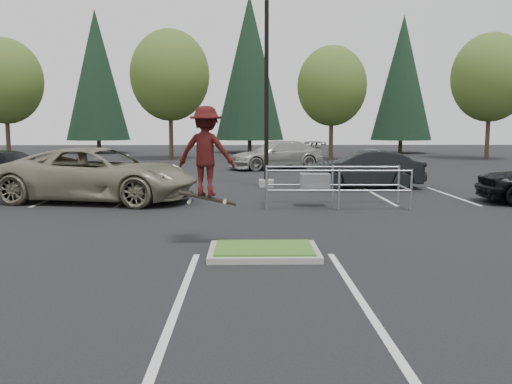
{
  "coord_description": "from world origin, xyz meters",
  "views": [
    {
      "loc": [
        -0.36,
        -10.64,
        2.59
      ],
      "look_at": [
        -0.13,
        1.5,
        1.08
      ],
      "focal_mm": 38.0,
      "sensor_mm": 36.0,
      "label": 1
    }
  ],
  "objects_px": {
    "conif_b": "(250,68)",
    "car_r_charc": "(364,169)",
    "decid_c": "(332,89)",
    "car_far_silver": "(278,155)",
    "car_l_black": "(7,170)",
    "decid_a": "(5,84)",
    "decid_b": "(170,78)",
    "cart_corral": "(320,182)",
    "skateboarder": "(207,152)",
    "conif_a": "(97,75)",
    "light_pole": "(267,77)",
    "conif_c": "(403,78)",
    "decid_d": "(490,80)",
    "car_l_tan": "(98,174)"
  },
  "relations": [
    {
      "from": "conif_b",
      "to": "car_r_charc",
      "type": "xyz_separation_m",
      "value": [
        4.5,
        -29.0,
        -7.07
      ]
    },
    {
      "from": "decid_c",
      "to": "car_far_silver",
      "type": "xyz_separation_m",
      "value": [
        -4.46,
        -8.6,
        -4.42
      ]
    },
    {
      "from": "decid_c",
      "to": "car_l_black",
      "type": "bearing_deg",
      "value": -130.72
    },
    {
      "from": "decid_a",
      "to": "decid_b",
      "type": "distance_m",
      "value": 12.02
    },
    {
      "from": "conif_b",
      "to": "cart_corral",
      "type": "xyz_separation_m",
      "value": [
        2.0,
        -34.06,
        -7.05
      ]
    },
    {
      "from": "car_far_silver",
      "to": "car_l_black",
      "type": "bearing_deg",
      "value": -72.99
    },
    {
      "from": "decid_c",
      "to": "car_r_charc",
      "type": "height_order",
      "value": "decid_c"
    },
    {
      "from": "decid_c",
      "to": "car_l_black",
      "type": "distance_m",
      "value": 24.92
    },
    {
      "from": "decid_b",
      "to": "car_far_silver",
      "type": "xyz_separation_m",
      "value": [
        7.54,
        -9.3,
        -5.21
      ]
    },
    {
      "from": "skateboarder",
      "to": "car_far_silver",
      "type": "xyz_separation_m",
      "value": [
        2.73,
        20.24,
        -1.19
      ]
    },
    {
      "from": "skateboarder",
      "to": "conif_b",
      "type": "bearing_deg",
      "value": -78.69
    },
    {
      "from": "conif_b",
      "to": "conif_a",
      "type": "bearing_deg",
      "value": -177.95
    },
    {
      "from": "light_pole",
      "to": "decid_c",
      "type": "xyz_separation_m",
      "value": [
        5.49,
        17.83,
        0.69
      ]
    },
    {
      "from": "cart_corral",
      "to": "car_l_black",
      "type": "relative_size",
      "value": 0.84
    },
    {
      "from": "conif_c",
      "to": "car_r_charc",
      "type": "bearing_deg",
      "value": -108.74
    },
    {
      "from": "conif_c",
      "to": "cart_corral",
      "type": "height_order",
      "value": "conif_c"
    },
    {
      "from": "conif_c",
      "to": "skateboarder",
      "type": "bearing_deg",
      "value": -111.54
    },
    {
      "from": "conif_b",
      "to": "car_l_black",
      "type": "relative_size",
      "value": 2.7
    },
    {
      "from": "decid_d",
      "to": "conif_b",
      "type": "xyz_separation_m",
      "value": [
        -17.99,
        10.17,
        1.94
      ]
    },
    {
      "from": "decid_d",
      "to": "conif_b",
      "type": "bearing_deg",
      "value": 150.53
    },
    {
      "from": "decid_a",
      "to": "conif_c",
      "type": "distance_m",
      "value": 33.4
    },
    {
      "from": "light_pole",
      "to": "cart_corral",
      "type": "relative_size",
      "value": 2.25
    },
    {
      "from": "decid_d",
      "to": "light_pole",
      "type": "bearing_deg",
      "value": -133.65
    },
    {
      "from": "skateboarder",
      "to": "car_l_tan",
      "type": "relative_size",
      "value": 0.32
    },
    {
      "from": "conif_a",
      "to": "decid_b",
      "type": "bearing_deg",
      "value": -49.83
    },
    {
      "from": "decid_d",
      "to": "car_l_tan",
      "type": "relative_size",
      "value": 1.43
    },
    {
      "from": "decid_d",
      "to": "car_l_black",
      "type": "xyz_separation_m",
      "value": [
        -27.99,
        -19.08,
        -5.13
      ]
    },
    {
      "from": "light_pole",
      "to": "skateboarder",
      "type": "bearing_deg",
      "value": -98.79
    },
    {
      "from": "decid_a",
      "to": "conif_b",
      "type": "bearing_deg",
      "value": 30.17
    },
    {
      "from": "decid_d",
      "to": "car_l_black",
      "type": "bearing_deg",
      "value": -145.72
    },
    {
      "from": "decid_d",
      "to": "conif_a",
      "type": "height_order",
      "value": "conif_a"
    },
    {
      "from": "cart_corral",
      "to": "car_l_tan",
      "type": "bearing_deg",
      "value": 171.41
    },
    {
      "from": "conif_c",
      "to": "car_far_silver",
      "type": "distance_m",
      "value": 22.92
    },
    {
      "from": "car_far_silver",
      "to": "cart_corral",
      "type": "bearing_deg",
      "value": -22.08
    },
    {
      "from": "conif_b",
      "to": "car_r_charc",
      "type": "distance_m",
      "value": 30.19
    },
    {
      "from": "decid_a",
      "to": "conif_b",
      "type": "relative_size",
      "value": 0.61
    },
    {
      "from": "decid_d",
      "to": "conif_b",
      "type": "height_order",
      "value": "conif_b"
    },
    {
      "from": "decid_a",
      "to": "decid_d",
      "type": "relative_size",
      "value": 0.94
    },
    {
      "from": "conif_a",
      "to": "car_l_tan",
      "type": "relative_size",
      "value": 1.97
    },
    {
      "from": "light_pole",
      "to": "car_l_tan",
      "type": "height_order",
      "value": "light_pole"
    },
    {
      "from": "decid_b",
      "to": "conif_a",
      "type": "xyz_separation_m",
      "value": [
        -7.99,
        9.47,
        1.05
      ]
    },
    {
      "from": "car_l_tan",
      "to": "car_r_charc",
      "type": "height_order",
      "value": "car_l_tan"
    },
    {
      "from": "cart_corral",
      "to": "car_l_tan",
      "type": "relative_size",
      "value": 0.68
    },
    {
      "from": "conif_a",
      "to": "conif_c",
      "type": "height_order",
      "value": "conif_a"
    },
    {
      "from": "car_r_charc",
      "to": "decid_d",
      "type": "bearing_deg",
      "value": 145.86
    },
    {
      "from": "conif_a",
      "to": "conif_b",
      "type": "height_order",
      "value": "conif_b"
    },
    {
      "from": "decid_c",
      "to": "cart_corral",
      "type": "relative_size",
      "value": 1.86
    },
    {
      "from": "decid_d",
      "to": "decid_b",
      "type": "bearing_deg",
      "value": 179.52
    },
    {
      "from": "skateboarder",
      "to": "car_l_black",
      "type": "distance_m",
      "value": 13.57
    },
    {
      "from": "decid_c",
      "to": "car_r_charc",
      "type": "relative_size",
      "value": 1.77
    }
  ]
}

